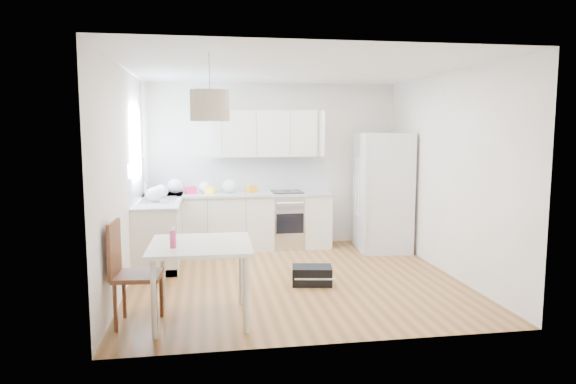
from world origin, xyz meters
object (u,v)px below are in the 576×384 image
object	(u,v)px
dining_chair	(138,273)
gym_bag	(312,275)
refrigerator	(383,192)
dining_table	(201,252)

from	to	relation	value
dining_chair	gym_bag	world-z (taller)	dining_chair
refrigerator	gym_bag	size ratio (longest dim) A/B	3.81
refrigerator	gym_bag	xyz separation A→B (m)	(-1.53, -1.70, -0.83)
refrigerator	dining_chair	xyz separation A→B (m)	(-3.51, -2.73, -0.42)
refrigerator	gym_bag	distance (m)	2.43
refrigerator	dining_table	size ratio (longest dim) A/B	1.83
dining_table	dining_chair	xyz separation A→B (m)	(-0.62, -0.03, -0.18)
dining_table	dining_chair	size ratio (longest dim) A/B	0.98
dining_table	gym_bag	bearing A→B (deg)	37.36
refrigerator	dining_chair	distance (m)	4.47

